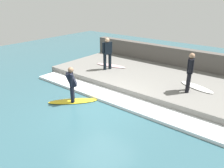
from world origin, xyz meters
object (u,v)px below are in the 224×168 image
surfboard_waiting_far (111,65)px  surfer_waiting_near (190,70)px  surfboard_riding (73,101)px  surfer_riding (72,82)px  surfer_waiting_far (107,52)px  surfboard_waiting_near (196,87)px

surfboard_waiting_far → surfer_waiting_near: bearing=-98.8°
surfboard_riding → surfer_riding: surfer_riding is taller
surfer_riding → surfer_waiting_far: 3.51m
surfboard_riding → surfer_waiting_far: size_ratio=1.06×
surfboard_waiting_far → surfboard_riding: bearing=-163.9°
surfer_riding → surfboard_waiting_far: surfer_riding is taller
surfer_waiting_far → surfboard_waiting_far: 1.11m
surfer_waiting_near → surfboard_waiting_near: size_ratio=0.97×
surfer_waiting_near → surfer_waiting_far: (0.16, 4.49, 0.04)m
surfboard_riding → surfboard_waiting_near: size_ratio=1.06×
surfer_waiting_near → surfboard_waiting_near: surfer_waiting_near is taller
surfboard_waiting_far → surfer_waiting_far: bearing=-159.8°
surfboard_waiting_near → surfboard_waiting_far: bearing=88.6°
surfer_waiting_far → surfboard_waiting_far: bearing=20.2°
surfer_riding → surfboard_waiting_near: surfer_riding is taller
surfboard_riding → surfer_riding: 0.83m
surfer_riding → surfboard_waiting_far: bearing=16.1°
surfboard_waiting_far → surfboard_waiting_near: bearing=-91.4°
surfboard_riding → surfboard_waiting_far: surfboard_waiting_far is taller
surfer_waiting_near → surfboard_waiting_near: bearing=-16.6°
surfer_waiting_near → surfer_waiting_far: size_ratio=0.96×
surfboard_waiting_near → surfer_waiting_far: 4.79m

